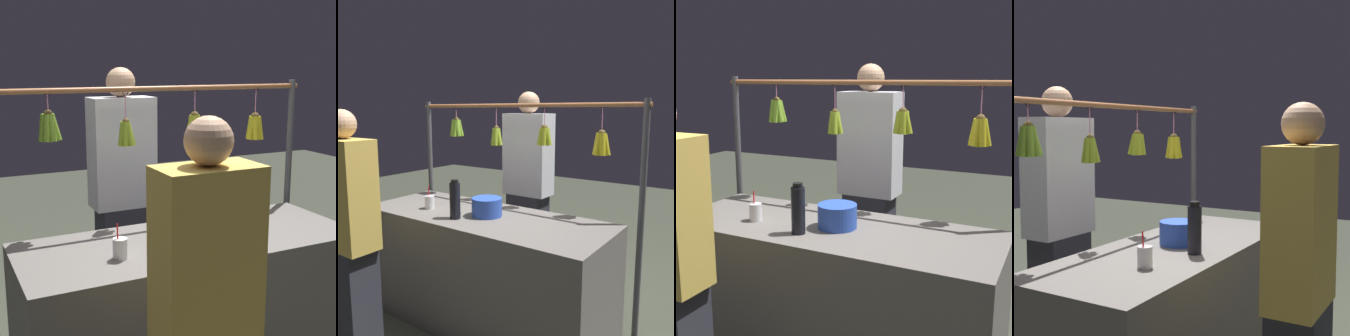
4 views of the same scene
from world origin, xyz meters
TOP-DOWN VIEW (x-y plane):
  - market_counter at (0.00, 0.00)m, footprint 1.92×0.74m
  - display_rack at (-0.02, -0.45)m, footprint 2.11×0.13m
  - water_bottle at (0.11, 0.18)m, footprint 0.08×0.08m
  - blue_bucket at (-0.04, -0.00)m, footprint 0.22×0.22m
  - drink_cup at (0.46, 0.10)m, footprint 0.07×0.07m
  - vendor_person at (0.11, -0.80)m, footprint 0.42×0.23m
  - customer_person at (0.39, 0.84)m, footprint 0.39×0.21m

SIDE VIEW (x-z plane):
  - market_counter at x=0.00m, z-range 0.00..0.85m
  - customer_person at x=0.39m, z-range -0.01..1.62m
  - vendor_person at x=0.11m, z-range -0.01..1.77m
  - drink_cup at x=0.46m, z-range 0.81..0.99m
  - blue_bucket at x=-0.04m, z-range 0.85..0.98m
  - water_bottle at x=0.11m, z-range 0.84..1.13m
  - display_rack at x=-0.02m, z-range 0.35..2.05m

